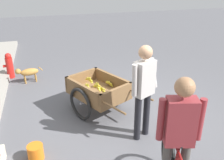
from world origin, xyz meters
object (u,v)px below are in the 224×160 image
at_px(vendor_person, 144,85).
at_px(cyclist_person, 179,131).
at_px(fire_hydrant, 9,66).
at_px(plastic_bucket, 36,152).
at_px(fruit_cart, 98,92).
at_px(dog, 28,72).

xyz_separation_m(vendor_person, cyclist_person, (-1.27, 0.08, 0.01)).
relative_size(vendor_person, cyclist_person, 0.99).
height_order(fire_hydrant, plastic_bucket, fire_hydrant).
xyz_separation_m(fruit_cart, fire_hydrant, (2.29, 1.85, -0.10)).
distance_m(fruit_cart, cyclist_person, 2.40).
height_order(fruit_cart, vendor_person, vendor_person).
distance_m(cyclist_person, fire_hydrant, 5.17).
xyz_separation_m(cyclist_person, dog, (4.15, 1.84, -0.71)).
xyz_separation_m(dog, fire_hydrant, (0.44, 0.46, 0.06)).
xyz_separation_m(fire_hydrant, plastic_bucket, (-3.43, -0.63, -0.22)).
bearing_deg(fruit_cart, fire_hydrant, 38.94).
relative_size(dog, fire_hydrant, 0.99).
distance_m(fruit_cart, dog, 2.32).
distance_m(fruit_cart, fire_hydrant, 2.95).
bearing_deg(plastic_bucket, dog, 3.17).
distance_m(fruit_cart, vendor_person, 1.27).
height_order(vendor_person, plastic_bucket, vendor_person).
bearing_deg(cyclist_person, plastic_bucket, 55.21).
bearing_deg(plastic_bucket, vendor_person, -86.32).
bearing_deg(fruit_cart, dog, 36.90).
bearing_deg(dog, fire_hydrant, 46.38).
relative_size(cyclist_person, dog, 2.46).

